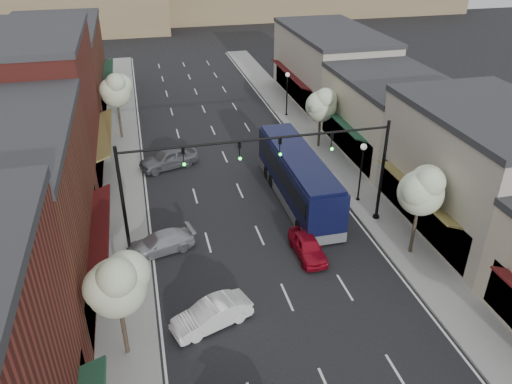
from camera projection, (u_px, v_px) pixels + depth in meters
ground at (299, 323)px, 24.86m from camera, size 160.00×160.00×0.00m
sidewalk_left at (122, 175)px, 38.75m from camera, size 2.80×73.00×0.15m
sidewalk_right at (325, 153)px, 42.23m from camera, size 2.80×73.00×0.15m
curb_left at (140, 173)px, 39.04m from camera, size 0.25×73.00×0.17m
curb_right at (310, 155)px, 41.94m from camera, size 0.25×73.00×0.17m
bldg_left_midfar at (30, 109)px, 36.20m from camera, size 10.14×14.10×10.90m
bldg_left_far at (56, 68)px, 50.37m from camera, size 10.14×18.10×8.40m
bldg_right_midnear at (482, 171)px, 30.87m from camera, size 9.14×12.10×7.90m
bldg_right_midfar at (390, 116)px, 41.39m from camera, size 9.14×12.10×6.40m
bldg_right_far at (330, 66)px, 53.01m from camera, size 9.14×16.10×7.40m
hill_near at (14, 7)px, 83.79m from camera, size 50.00×20.00×8.00m
signal_mast_right at (349, 161)px, 30.53m from camera, size 8.22×0.46×7.00m
signal_mast_left at (164, 181)px, 28.20m from camera, size 8.22×0.46×7.00m
tree_right_near at (423, 189)px, 27.75m from camera, size 2.85×2.65×5.95m
tree_right_far at (322, 104)px, 41.53m from camera, size 2.85×2.65×5.43m
tree_left_near at (117, 283)px, 21.03m from camera, size 2.85×2.65×5.69m
tree_left_far at (116, 89)px, 42.87m from camera, size 2.85×2.65×6.13m
lamp_post_near at (362, 163)px, 33.90m from camera, size 0.44×0.44×4.44m
lamp_post_far at (287, 87)px, 48.72m from camera, size 0.44×0.44×4.44m
coach_bus at (298, 177)px, 34.57m from camera, size 2.66×11.80×3.61m
red_hatchback at (307, 246)px, 29.50m from camera, size 1.58×3.79×1.28m
parked_car_b at (212, 315)px, 24.45m from camera, size 4.29×2.66×1.33m
parked_car_c at (160, 243)px, 29.86m from camera, size 4.45×2.60×1.21m
parked_car_d at (169, 158)px, 39.73m from camera, size 5.04×3.26×1.60m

